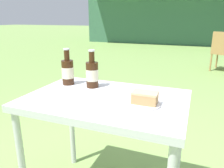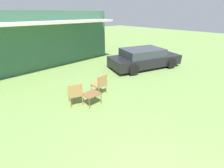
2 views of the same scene
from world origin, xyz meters
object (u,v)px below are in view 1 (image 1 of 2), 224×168
object	(u,v)px
cola_bottle_far	(68,71)
cola_bottle_near	(92,74)
patio_table	(106,110)
cake_on_plate	(142,100)

from	to	relation	value
cola_bottle_far	cola_bottle_near	bearing A→B (deg)	0.65
patio_table	cake_on_plate	bearing A→B (deg)	-8.66
cake_on_plate	patio_table	bearing A→B (deg)	171.34
patio_table	cola_bottle_far	size ratio (longest dim) A/B	3.73
cake_on_plate	cola_bottle_far	xyz separation A→B (m)	(-0.56, 0.18, 0.06)
cake_on_plate	cola_bottle_far	bearing A→B (deg)	162.58
patio_table	cola_bottle_near	bearing A→B (deg)	137.12
patio_table	cola_bottle_near	size ratio (longest dim) A/B	3.73
cake_on_plate	cola_bottle_near	distance (m)	0.42
cola_bottle_near	patio_table	bearing A→B (deg)	-42.88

